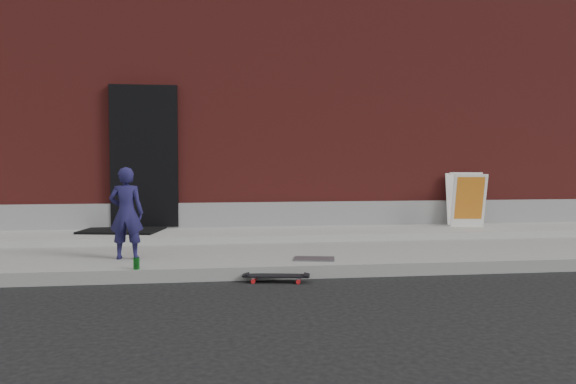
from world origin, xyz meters
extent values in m
plane|color=black|center=(0.00, 0.00, 0.00)|extent=(80.00, 80.00, 0.00)
cube|color=gray|center=(0.00, 1.50, 0.07)|extent=(20.00, 3.00, 0.15)
cube|color=gray|center=(0.00, 2.40, 0.20)|extent=(20.00, 1.20, 0.10)
cube|color=maroon|center=(0.00, 7.00, 2.50)|extent=(20.00, 8.00, 5.00)
cube|color=gray|center=(0.00, 2.97, 0.45)|extent=(20.00, 0.10, 0.40)
cube|color=black|center=(-2.60, 2.96, 1.40)|extent=(1.05, 0.12, 2.25)
imported|color=#1B1843|center=(-2.55, 0.73, 0.71)|extent=(0.42, 0.29, 1.11)
cylinder|color=red|center=(-0.57, -0.09, 0.02)|extent=(0.05, 0.04, 0.05)
cylinder|color=red|center=(-0.60, -0.24, 0.02)|extent=(0.05, 0.04, 0.05)
cylinder|color=red|center=(-1.06, 0.00, 0.02)|extent=(0.05, 0.04, 0.05)
cylinder|color=red|center=(-1.08, -0.15, 0.02)|extent=(0.05, 0.04, 0.05)
cube|color=#B0B1B5|center=(-0.59, -0.17, 0.06)|extent=(0.07, 0.16, 0.02)
cube|color=#B0B1B5|center=(-1.07, -0.07, 0.06)|extent=(0.07, 0.16, 0.02)
cube|color=black|center=(-0.83, -0.12, 0.07)|extent=(0.73, 0.31, 0.01)
cube|color=white|center=(2.59, 2.41, 0.68)|extent=(0.56, 0.32, 0.87)
cube|color=white|center=(2.65, 2.79, 0.68)|extent=(0.56, 0.32, 0.87)
cube|color=yellow|center=(2.58, 2.39, 0.64)|extent=(0.47, 0.25, 0.69)
cube|color=white|center=(2.62, 2.60, 1.12)|extent=(0.53, 0.13, 0.04)
cylinder|color=#1A8426|center=(-2.35, 0.05, 0.21)|extent=(0.09, 0.09, 0.13)
cube|color=black|center=(-2.90, 2.67, 0.27)|extent=(1.31, 1.14, 0.03)
cube|color=#5C5C61|center=(-0.31, 0.40, 0.16)|extent=(0.54, 0.40, 0.01)
camera|label=1|loc=(-1.49, -6.18, 1.34)|focal=35.00mm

